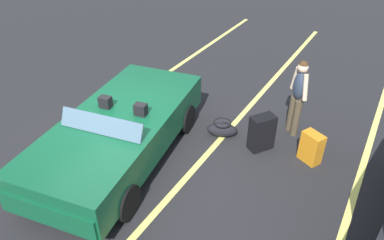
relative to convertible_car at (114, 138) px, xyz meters
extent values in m
plane|color=black|center=(-0.21, -0.04, -0.59)|extent=(80.00, 80.00, 0.00)
cube|color=#EAE066|center=(-0.21, -1.36, -0.59)|extent=(18.00, 0.12, 0.01)
cube|color=#EAE066|center=(-0.21, 1.34, -0.59)|extent=(18.00, 0.12, 0.01)
cube|color=#0F4C2D|center=(-0.21, -0.04, 0.03)|extent=(4.34, 2.45, 0.64)
cube|color=#0F4C2D|center=(1.21, 0.21, -0.08)|extent=(1.58, 1.88, 0.38)
cube|color=slate|center=(0.30, 0.05, 0.50)|extent=(0.45, 1.56, 0.31)
cube|color=black|center=(-0.47, 0.29, 0.46)|extent=(0.20, 0.24, 0.22)
cube|color=black|center=(-0.34, -0.44, 0.46)|extent=(0.20, 0.24, 0.22)
cylinder|color=black|center=(0.90, 0.98, -0.29)|extent=(0.63, 0.32, 0.60)
cylinder|color=black|center=(1.19, -0.61, -0.29)|extent=(0.63, 0.32, 0.60)
cylinder|color=black|center=(-1.60, 0.54, -0.29)|extent=(0.63, 0.32, 0.60)
cylinder|color=black|center=(-1.32, -1.06, -0.29)|extent=(0.63, 0.32, 0.60)
cube|color=black|center=(-1.85, 2.15, -0.22)|extent=(0.55, 0.50, 0.74)
cube|color=black|center=(-1.93, 2.03, -0.27)|extent=(0.33, 0.23, 0.41)
sphere|color=black|center=(-1.65, 2.15, -0.57)|extent=(0.04, 0.04, 0.04)
sphere|color=black|center=(-1.93, 2.33, -0.57)|extent=(0.04, 0.04, 0.04)
cube|color=orange|center=(-1.96, 3.11, -0.28)|extent=(0.39, 0.47, 0.62)
sphere|color=black|center=(-1.98, 3.27, -0.57)|extent=(0.04, 0.04, 0.04)
sphere|color=black|center=(-2.10, 3.02, -0.57)|extent=(0.04, 0.04, 0.04)
ellipsoid|color=black|center=(-1.82, 1.30, -0.44)|extent=(0.52, 0.71, 0.30)
torus|color=black|center=(-1.82, 1.30, -0.26)|extent=(0.48, 0.48, 0.02)
cylinder|color=#4C3F2D|center=(-2.64, 2.59, -0.18)|extent=(0.21, 0.21, 0.82)
cylinder|color=#4C3F2D|center=(-2.78, 2.45, -0.18)|extent=(0.21, 0.21, 0.82)
ellipsoid|color=#2D384C|center=(-2.71, 2.52, 0.53)|extent=(0.38, 0.38, 0.60)
sphere|color=beige|center=(-2.71, 2.52, 0.93)|extent=(0.21, 0.21, 0.21)
sphere|color=#472D19|center=(-2.71, 2.52, 0.97)|extent=(0.18, 0.18, 0.18)
cylinder|color=beige|center=(-2.57, 2.66, 0.60)|extent=(0.20, 0.20, 0.53)
cylinder|color=beige|center=(-2.85, 2.37, 0.60)|extent=(0.20, 0.20, 0.53)
camera|label=1|loc=(3.75, 3.90, 3.88)|focal=33.43mm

